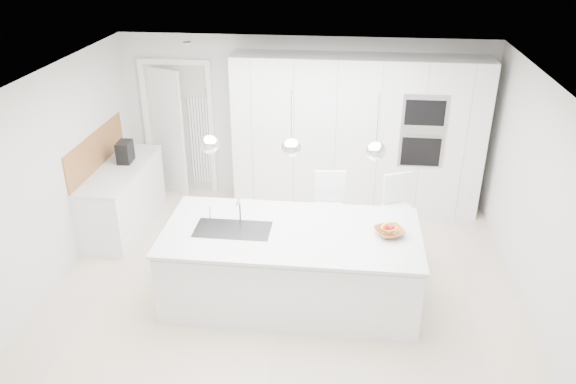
# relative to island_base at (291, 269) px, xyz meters

# --- Properties ---
(floor) EXTENTS (5.50, 5.50, 0.00)m
(floor) POSITION_rel_island_base_xyz_m (-0.10, 0.30, -0.43)
(floor) COLOR beige
(floor) RESTS_ON ground
(wall_back) EXTENTS (5.50, 0.00, 5.50)m
(wall_back) POSITION_rel_island_base_xyz_m (-0.10, 2.80, 0.82)
(wall_back) COLOR silver
(wall_back) RESTS_ON ground
(wall_left) EXTENTS (0.00, 5.00, 5.00)m
(wall_left) POSITION_rel_island_base_xyz_m (-2.85, 0.30, 0.82)
(wall_left) COLOR silver
(wall_left) RESTS_ON ground
(ceiling) EXTENTS (5.50, 5.50, 0.00)m
(ceiling) POSITION_rel_island_base_xyz_m (-0.10, 0.30, 2.07)
(ceiling) COLOR white
(ceiling) RESTS_ON wall_back
(tall_cabinets) EXTENTS (3.60, 0.60, 2.30)m
(tall_cabinets) POSITION_rel_island_base_xyz_m (0.70, 2.50, 0.72)
(tall_cabinets) COLOR white
(tall_cabinets) RESTS_ON floor
(oven_stack) EXTENTS (0.62, 0.04, 1.05)m
(oven_stack) POSITION_rel_island_base_xyz_m (1.60, 2.19, 0.92)
(oven_stack) COLOR #A5A5A8
(oven_stack) RESTS_ON tall_cabinets
(doorway_frame) EXTENTS (1.11, 0.08, 2.13)m
(doorway_frame) POSITION_rel_island_base_xyz_m (-2.05, 2.77, 0.59)
(doorway_frame) COLOR white
(doorway_frame) RESTS_ON floor
(hallway_door) EXTENTS (0.76, 0.38, 2.00)m
(hallway_door) POSITION_rel_island_base_xyz_m (-2.30, 2.72, 0.57)
(hallway_door) COLOR white
(hallway_door) RESTS_ON floor
(radiator) EXTENTS (0.32, 0.04, 1.40)m
(radiator) POSITION_rel_island_base_xyz_m (-1.73, 2.76, 0.42)
(radiator) COLOR white
(radiator) RESTS_ON floor
(left_base_cabinets) EXTENTS (0.60, 1.80, 0.86)m
(left_base_cabinets) POSITION_rel_island_base_xyz_m (-2.55, 1.50, 0.00)
(left_base_cabinets) COLOR white
(left_base_cabinets) RESTS_ON floor
(left_worktop) EXTENTS (0.62, 1.82, 0.04)m
(left_worktop) POSITION_rel_island_base_xyz_m (-2.55, 1.50, 0.45)
(left_worktop) COLOR silver
(left_worktop) RESTS_ON left_base_cabinets
(oak_backsplash) EXTENTS (0.02, 1.80, 0.50)m
(oak_backsplash) POSITION_rel_island_base_xyz_m (-2.84, 1.50, 0.72)
(oak_backsplash) COLOR #A56E3F
(oak_backsplash) RESTS_ON wall_left
(island_base) EXTENTS (2.80, 1.20, 0.86)m
(island_base) POSITION_rel_island_base_xyz_m (0.00, 0.00, 0.00)
(island_base) COLOR white
(island_base) RESTS_ON floor
(island_worktop) EXTENTS (2.84, 1.40, 0.04)m
(island_worktop) POSITION_rel_island_base_xyz_m (0.00, 0.05, 0.45)
(island_worktop) COLOR silver
(island_worktop) RESTS_ON island_base
(island_sink) EXTENTS (0.84, 0.44, 0.18)m
(island_sink) POSITION_rel_island_base_xyz_m (-0.65, -0.00, 0.39)
(island_sink) COLOR #3F3F42
(island_sink) RESTS_ON island_worktop
(island_tap) EXTENTS (0.02, 0.02, 0.30)m
(island_tap) POSITION_rel_island_base_xyz_m (-0.60, 0.20, 0.62)
(island_tap) COLOR white
(island_tap) RESTS_ON island_worktop
(pendant_left) EXTENTS (0.20, 0.20, 0.20)m
(pendant_left) POSITION_rel_island_base_xyz_m (-0.85, -0.00, 1.47)
(pendant_left) COLOR white
(pendant_left) RESTS_ON ceiling
(pendant_mid) EXTENTS (0.20, 0.20, 0.20)m
(pendant_mid) POSITION_rel_island_base_xyz_m (-0.00, -0.00, 1.47)
(pendant_mid) COLOR white
(pendant_mid) RESTS_ON ceiling
(pendant_right) EXTENTS (0.20, 0.20, 0.20)m
(pendant_right) POSITION_rel_island_base_xyz_m (0.85, -0.00, 1.47)
(pendant_right) COLOR white
(pendant_right) RESTS_ON ceiling
(fruit_bowl) EXTENTS (0.41, 0.41, 0.08)m
(fruit_bowl) POSITION_rel_island_base_xyz_m (1.07, 0.06, 0.51)
(fruit_bowl) COLOR #A56E3F
(fruit_bowl) RESTS_ON island_worktop
(espresso_machine) EXTENTS (0.19, 0.29, 0.30)m
(espresso_machine) POSITION_rel_island_base_xyz_m (-2.53, 1.73, 0.62)
(espresso_machine) COLOR black
(espresso_machine) RESTS_ON left_worktop
(bar_stool_left) EXTENTS (0.44, 0.59, 1.21)m
(bar_stool_left) POSITION_rel_island_base_xyz_m (0.38, 0.84, 0.18)
(bar_stool_left) COLOR white
(bar_stool_left) RESTS_ON floor
(bar_stool_right) EXTENTS (0.57, 0.65, 1.17)m
(bar_stool_right) POSITION_rel_island_base_xyz_m (1.21, 0.95, 0.16)
(bar_stool_right) COLOR white
(bar_stool_right) RESTS_ON floor
(apple_a) EXTENTS (0.08, 0.08, 0.08)m
(apple_a) POSITION_rel_island_base_xyz_m (1.09, 0.08, 0.54)
(apple_a) COLOR red
(apple_a) RESTS_ON fruit_bowl
(apple_b) EXTENTS (0.08, 0.08, 0.08)m
(apple_b) POSITION_rel_island_base_xyz_m (1.02, 0.08, 0.54)
(apple_b) COLOR red
(apple_b) RESTS_ON fruit_bowl
(banana_bunch) EXTENTS (0.24, 0.17, 0.22)m
(banana_bunch) POSITION_rel_island_base_xyz_m (1.07, 0.04, 0.59)
(banana_bunch) COLOR yellow
(banana_bunch) RESTS_ON fruit_bowl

